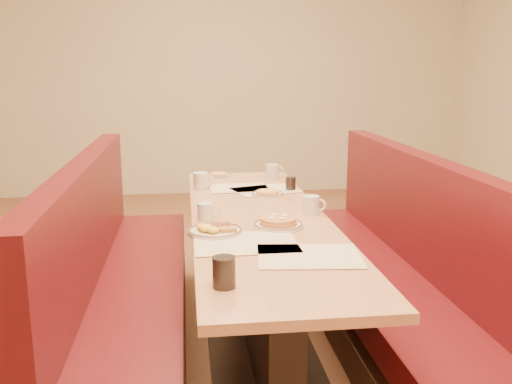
{
  "coord_description": "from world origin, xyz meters",
  "views": [
    {
      "loc": [
        -0.37,
        -2.85,
        1.51
      ],
      "look_at": [
        0.0,
        0.13,
        0.85
      ],
      "focal_mm": 40.0,
      "sensor_mm": 36.0,
      "label": 1
    }
  ],
  "objects": [
    {
      "name": "placemat_near_left",
      "position": [
        -0.12,
        -0.46,
        0.75
      ],
      "size": [
        0.45,
        0.34,
        0.0
      ],
      "primitive_type": "cube",
      "rotation": [
        0.0,
        0.0,
        -0.0
      ],
      "color": "beige",
      "rests_on": "diner_table"
    },
    {
      "name": "coffee_mug_d",
      "position": [
        -0.28,
        0.74,
        0.8
      ],
      "size": [
        0.13,
        0.09,
        0.1
      ],
      "rotation": [
        0.0,
        0.0,
        -0.21
      ],
      "color": "silver",
      "rests_on": "diner_table"
    },
    {
      "name": "coffee_mug_c",
      "position": [
        0.23,
        1.01,
        0.8
      ],
      "size": [
        0.13,
        0.09,
        0.1
      ],
      "rotation": [
        0.0,
        0.0,
        -0.04
      ],
      "color": "silver",
      "rests_on": "diner_table"
    },
    {
      "name": "soda_tumbler_near",
      "position": [
        -0.25,
        -0.96,
        0.81
      ],
      "size": [
        0.08,
        0.08,
        0.11
      ],
      "color": "black",
      "rests_on": "diner_table"
    },
    {
      "name": "ground",
      "position": [
        0.0,
        0.0,
        0.0
      ],
      "size": [
        8.0,
        8.0,
        0.0
      ],
      "primitive_type": "plane",
      "color": "#9E6647",
      "rests_on": "ground"
    },
    {
      "name": "pancake_plate",
      "position": [
        0.07,
        -0.22,
        0.77
      ],
      "size": [
        0.24,
        0.24,
        0.05
      ],
      "rotation": [
        0.0,
        0.0,
        0.02
      ],
      "color": "silver",
      "rests_on": "diner_table"
    },
    {
      "name": "booth_right",
      "position": [
        0.73,
        0.0,
        0.36
      ],
      "size": [
        0.55,
        2.5,
        1.05
      ],
      "color": "#4C3326",
      "rests_on": "ground"
    },
    {
      "name": "soda_tumbler_mid",
      "position": [
        0.28,
        0.61,
        0.79
      ],
      "size": [
        0.06,
        0.06,
        0.09
      ],
      "color": "black",
      "rests_on": "diner_table"
    },
    {
      "name": "placemat_far_right",
      "position": [
        0.12,
        0.62,
        0.75
      ],
      "size": [
        0.46,
        0.39,
        0.0
      ],
      "primitive_type": "cube",
      "rotation": [
        0.0,
        0.0,
        0.31
      ],
      "color": "beige",
      "rests_on": "diner_table"
    },
    {
      "name": "booth_left",
      "position": [
        -0.73,
        0.0,
        0.36
      ],
      "size": [
        0.55,
        2.5,
        1.05
      ],
      "color": "#4C3326",
      "rests_on": "ground"
    },
    {
      "name": "coffee_mug_a",
      "position": [
        0.28,
        0.02,
        0.8
      ],
      "size": [
        0.12,
        0.09,
        0.1
      ],
      "rotation": [
        0.0,
        0.0,
        -0.26
      ],
      "color": "silver",
      "rests_on": "diner_table"
    },
    {
      "name": "extra_plate_mid",
      "position": [
        0.11,
        0.47,
        0.76
      ],
      "size": [
        0.2,
        0.2,
        0.04
      ],
      "rotation": [
        0.0,
        0.0,
        0.25
      ],
      "color": "silver",
      "rests_on": "diner_table"
    },
    {
      "name": "placemat_near_right",
      "position": [
        0.12,
        -0.67,
        0.75
      ],
      "size": [
        0.45,
        0.36,
        0.0
      ],
      "primitive_type": "cube",
      "rotation": [
        0.0,
        0.0,
        -0.11
      ],
      "color": "beige",
      "rests_on": "diner_table"
    },
    {
      "name": "eggs_plate",
      "position": [
        -0.25,
        -0.29,
        0.77
      ],
      "size": [
        0.26,
        0.26,
        0.05
      ],
      "rotation": [
        0.0,
        0.0,
        0.15
      ],
      "color": "silver",
      "rests_on": "diner_table"
    },
    {
      "name": "extra_plate_far",
      "position": [
        -0.15,
        1.09,
        0.76
      ],
      "size": [
        0.19,
        0.19,
        0.04
      ],
      "rotation": [
        0.0,
        0.0,
        0.03
      ],
      "color": "silver",
      "rests_on": "diner_table"
    },
    {
      "name": "placemat_far_left",
      "position": [
        -0.04,
        0.7,
        0.75
      ],
      "size": [
        0.38,
        0.29,
        0.0
      ],
      "primitive_type": "cube",
      "rotation": [
        0.0,
        0.0,
        0.03
      ],
      "color": "beige",
      "rests_on": "diner_table"
    },
    {
      "name": "coffee_mug_b",
      "position": [
        -0.28,
        -0.04,
        0.8
      ],
      "size": [
        0.12,
        0.08,
        0.09
      ],
      "rotation": [
        0.0,
        0.0,
        0.01
      ],
      "color": "silver",
      "rests_on": "diner_table"
    },
    {
      "name": "diner_table",
      "position": [
        0.0,
        0.0,
        0.37
      ],
      "size": [
        0.7,
        2.5,
        0.75
      ],
      "color": "black",
      "rests_on": "ground"
    }
  ]
}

